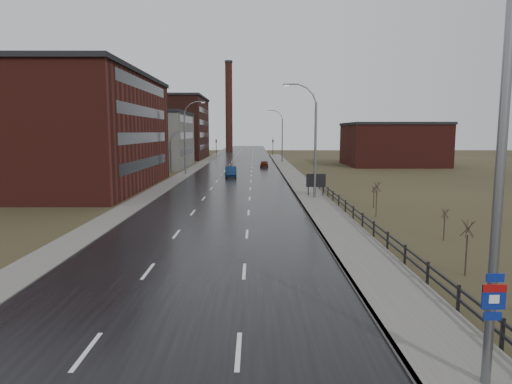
{
  "coord_description": "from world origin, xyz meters",
  "views": [
    {
      "loc": [
        2.79,
        -9.09,
        6.66
      ],
      "look_at": [
        2.88,
        18.65,
        3.0
      ],
      "focal_mm": 32.0,
      "sensor_mm": 36.0,
      "label": 1
    }
  ],
  "objects_px": {
    "billboard": "(316,181)",
    "car_far": "(264,164)",
    "streetlight_main": "(488,157)",
    "car_near": "(231,172)"
  },
  "relations": [
    {
      "from": "billboard",
      "to": "car_far",
      "type": "xyz_separation_m",
      "value": [
        -4.46,
        39.23,
        -0.99
      ]
    },
    {
      "from": "streetlight_main",
      "to": "billboard",
      "type": "height_order",
      "value": "streetlight_main"
    },
    {
      "from": "car_near",
      "to": "car_far",
      "type": "bearing_deg",
      "value": 71.44
    },
    {
      "from": "car_far",
      "to": "streetlight_main",
      "type": "bearing_deg",
      "value": 95.52
    },
    {
      "from": "streetlight_main",
      "to": "car_far",
      "type": "xyz_separation_m",
      "value": [
        -3.84,
        74.63,
        -5.41
      ]
    },
    {
      "from": "streetlight_main",
      "to": "car_near",
      "type": "xyz_separation_m",
      "value": [
        -9.16,
        56.1,
        -5.28
      ]
    },
    {
      "from": "car_far",
      "to": "billboard",
      "type": "bearing_deg",
      "value": 99.07
    },
    {
      "from": "streetlight_main",
      "to": "billboard",
      "type": "bearing_deg",
      "value": 88.98
    },
    {
      "from": "billboard",
      "to": "car_far",
      "type": "height_order",
      "value": "billboard"
    },
    {
      "from": "streetlight_main",
      "to": "car_far",
      "type": "relative_size",
      "value": 3.16
    }
  ]
}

